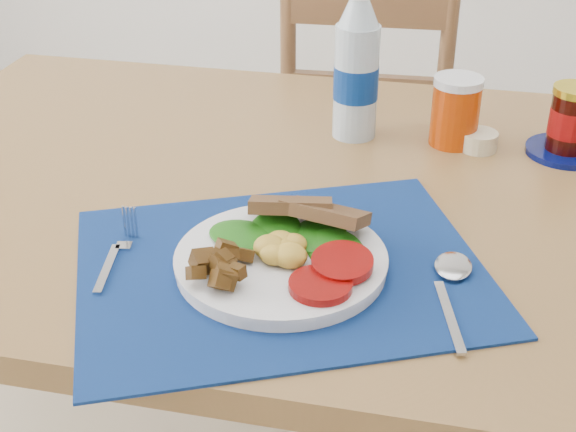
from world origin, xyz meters
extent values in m
cube|color=brown|center=(0.00, 0.20, 0.73)|extent=(1.40, 0.90, 0.04)
cylinder|color=brown|center=(-0.64, 0.59, 0.35)|extent=(0.06, 0.06, 0.71)
cube|color=#55321E|center=(-0.01, 0.99, 0.41)|extent=(0.42, 0.40, 0.04)
cylinder|color=#55321E|center=(0.15, 1.16, 0.19)|extent=(0.03, 0.03, 0.39)
cylinder|color=#55321E|center=(-0.19, 1.14, 0.19)|extent=(0.03, 0.03, 0.39)
cylinder|color=#55321E|center=(0.16, 0.84, 0.19)|extent=(0.03, 0.03, 0.39)
cylinder|color=#55321E|center=(-0.17, 0.82, 0.19)|extent=(0.03, 0.03, 0.39)
cube|color=#55321E|center=(0.00, 0.82, 0.84)|extent=(0.36, 0.05, 0.45)
cube|color=black|center=(0.00, -0.03, 0.75)|extent=(0.60, 0.55, 0.00)
cylinder|color=silver|center=(0.00, -0.03, 0.76)|extent=(0.26, 0.26, 0.02)
ellipsoid|color=gold|center=(0.01, -0.03, 0.79)|extent=(0.06, 0.05, 0.03)
cylinder|color=#9A0905|center=(0.07, -0.07, 0.78)|extent=(0.07, 0.07, 0.01)
ellipsoid|color=#0B3A07|center=(0.01, 0.01, 0.78)|extent=(0.14, 0.08, 0.01)
cube|color=brown|center=(0.02, 0.04, 0.80)|extent=(0.11, 0.06, 0.04)
cube|color=#B2B5BA|center=(-0.20, -0.08, 0.76)|extent=(0.03, 0.10, 0.00)
cube|color=#B2B5BA|center=(-0.20, -0.01, 0.76)|extent=(0.03, 0.05, 0.00)
cube|color=#B2B5BA|center=(0.21, -0.09, 0.76)|extent=(0.04, 0.13, 0.00)
ellipsoid|color=#B2B5BA|center=(0.21, 0.01, 0.76)|extent=(0.05, 0.06, 0.01)
cylinder|color=#ADBFCC|center=(0.03, 0.39, 0.84)|extent=(0.07, 0.07, 0.18)
cylinder|color=navy|center=(0.03, 0.39, 0.84)|extent=(0.07, 0.07, 0.05)
cone|color=#ADBFCC|center=(0.03, 0.39, 0.96)|extent=(0.06, 0.06, 0.04)
cylinder|color=#B23404|center=(0.19, 0.39, 0.80)|extent=(0.08, 0.08, 0.11)
cylinder|color=beige|center=(0.23, 0.38, 0.76)|extent=(0.06, 0.06, 0.03)
cylinder|color=#040C49|center=(0.37, 0.39, 0.75)|extent=(0.12, 0.12, 0.01)
cylinder|color=black|center=(0.37, 0.39, 0.80)|extent=(0.07, 0.07, 0.09)
cylinder|color=maroon|center=(0.37, 0.39, 0.81)|extent=(0.07, 0.07, 0.04)
camera|label=1|loc=(0.19, -0.82, 1.30)|focal=50.00mm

